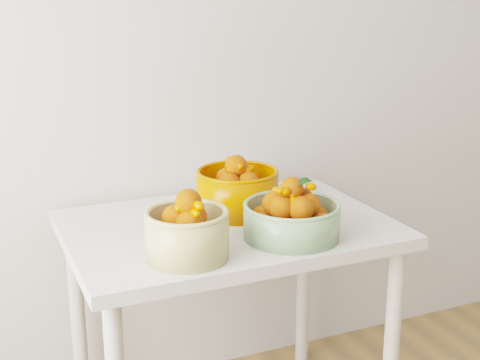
# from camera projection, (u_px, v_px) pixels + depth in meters

# --- Properties ---
(table) EXTENTS (1.00, 0.70, 0.75)m
(table) POSITION_uv_depth(u_px,v_px,m) (228.00, 251.00, 2.12)
(table) COLOR silver
(table) RESTS_ON ground
(bowl_cream) EXTENTS (0.29, 0.29, 0.20)m
(bowl_cream) POSITION_uv_depth(u_px,v_px,m) (187.00, 232.00, 1.81)
(bowl_cream) COLOR tan
(bowl_cream) RESTS_ON table
(bowl_green) EXTENTS (0.37, 0.37, 0.18)m
(bowl_green) POSITION_uv_depth(u_px,v_px,m) (291.00, 217.00, 1.96)
(bowl_green) COLOR #7EA776
(bowl_green) RESTS_ON table
(bowl_orange) EXTENTS (0.36, 0.36, 0.19)m
(bowl_orange) POSITION_uv_depth(u_px,v_px,m) (237.00, 190.00, 2.17)
(bowl_orange) COLOR #CA5300
(bowl_orange) RESTS_ON table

